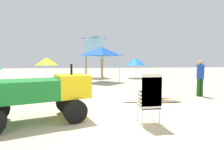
{
  "coord_description": "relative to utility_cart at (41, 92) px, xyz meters",
  "views": [
    {
      "loc": [
        -1.09,
        -4.71,
        1.56
      ],
      "look_at": [
        0.2,
        3.85,
        0.92
      ],
      "focal_mm": 28.67,
      "sensor_mm": 36.0,
      "label": 1
    }
  ],
  "objects": [
    {
      "name": "cooler_box",
      "position": [
        0.32,
        2.64,
        -0.62
      ],
      "size": [
        0.46,
        0.39,
        0.34
      ],
      "primitive_type": "cube",
      "color": "red",
      "rests_on": "ground"
    },
    {
      "name": "ground",
      "position": [
        2.23,
        -0.13,
        -0.78
      ],
      "size": [
        80.0,
        80.0,
        0.0
      ],
      "primitive_type": "plane",
      "color": "beige"
    },
    {
      "name": "beach_umbrella_far",
      "position": [
        -2.12,
        11.26,
        0.82
      ],
      "size": [
        1.93,
        1.93,
        1.94
      ],
      "color": "beige",
      "rests_on": "ground"
    },
    {
      "name": "beach_umbrella_mid",
      "position": [
        5.89,
        11.66,
        0.79
      ],
      "size": [
        2.0,
        2.0,
        1.92
      ],
      "color": "beige",
      "rests_on": "ground"
    },
    {
      "name": "lifeguard_tower",
      "position": [
        2.03,
        12.98,
        2.38
      ],
      "size": [
        1.98,
        1.98,
        4.29
      ],
      "color": "olive",
      "rests_on": "ground"
    },
    {
      "name": "stacked_plastic_chairs",
      "position": [
        2.69,
        -0.75,
        -0.04
      ],
      "size": [
        0.48,
        0.48,
        1.29
      ],
      "color": "white",
      "rests_on": "ground"
    },
    {
      "name": "lifeguard_far_right",
      "position": [
        6.29,
        2.51,
        0.16
      ],
      "size": [
        0.32,
        0.32,
        1.65
      ],
      "color": "#194C19",
      "rests_on": "ground"
    },
    {
      "name": "popup_canopy",
      "position": [
        2.34,
        8.79,
        1.56
      ],
      "size": [
        2.48,
        2.48,
        2.7
      ],
      "color": "#B2B2B7",
      "rests_on": "ground"
    },
    {
      "name": "utility_cart",
      "position": [
        0.0,
        0.0,
        0.0
      ],
      "size": [
        2.79,
        1.96,
        1.5
      ],
      "color": "#197A2D",
      "rests_on": "ground"
    },
    {
      "name": "surfboard_pile",
      "position": [
        3.79,
        1.69,
        -0.67
      ],
      "size": [
        2.55,
        0.75,
        0.24
      ],
      "color": "white",
      "rests_on": "ground"
    }
  ]
}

